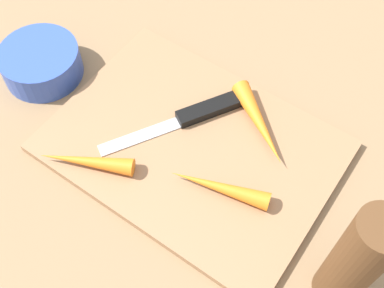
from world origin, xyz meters
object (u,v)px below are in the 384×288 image
(cutting_board, at_px, (192,146))
(carrot_shortest, at_px, (86,161))
(carrot_medium, at_px, (219,187))
(small_bowl, at_px, (41,63))
(knife, at_px, (200,113))
(carrot_longest, at_px, (260,123))
(pepper_grinder, at_px, (355,262))

(cutting_board, bearing_deg, carrot_shortest, -131.11)
(carrot_medium, relative_size, small_bowl, 1.09)
(knife, relative_size, carrot_medium, 1.48)
(knife, bearing_deg, carrot_shortest, 4.80)
(cutting_board, height_order, carrot_medium, carrot_medium)
(carrot_longest, xyz_separation_m, pepper_grinder, (0.18, -0.13, 0.06))
(knife, distance_m, carrot_longest, 0.08)
(pepper_grinder, bearing_deg, carrot_shortest, -172.38)
(carrot_shortest, xyz_separation_m, carrot_longest, (0.15, 0.17, 0.00))
(cutting_board, relative_size, carrot_shortest, 3.01)
(knife, height_order, pepper_grinder, pepper_grinder)
(carrot_medium, height_order, pepper_grinder, pepper_grinder)
(knife, height_order, carrot_shortest, carrot_shortest)
(knife, height_order, carrot_longest, carrot_longest)
(cutting_board, xyz_separation_m, carrot_medium, (0.07, -0.04, 0.02))
(small_bowl, bearing_deg, carrot_medium, -3.78)
(carrot_shortest, height_order, carrot_longest, carrot_longest)
(cutting_board, height_order, small_bowl, small_bowl)
(cutting_board, bearing_deg, carrot_medium, -29.42)
(small_bowl, relative_size, pepper_grinder, 0.65)
(carrot_longest, distance_m, small_bowl, 0.32)
(cutting_board, relative_size, carrot_longest, 2.78)
(knife, distance_m, pepper_grinder, 0.28)
(carrot_shortest, bearing_deg, pepper_grinder, 161.21)
(carrot_medium, bearing_deg, pepper_grinder, 156.54)
(knife, xyz_separation_m, pepper_grinder, (0.25, -0.10, 0.07))
(carrot_shortest, bearing_deg, carrot_longest, -157.00)
(carrot_longest, bearing_deg, carrot_medium, -50.89)
(carrot_medium, bearing_deg, small_bowl, -19.93)
(small_bowl, xyz_separation_m, pepper_grinder, (0.48, -0.04, 0.07))
(carrot_medium, distance_m, small_bowl, 0.32)
(cutting_board, distance_m, small_bowl, 0.25)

